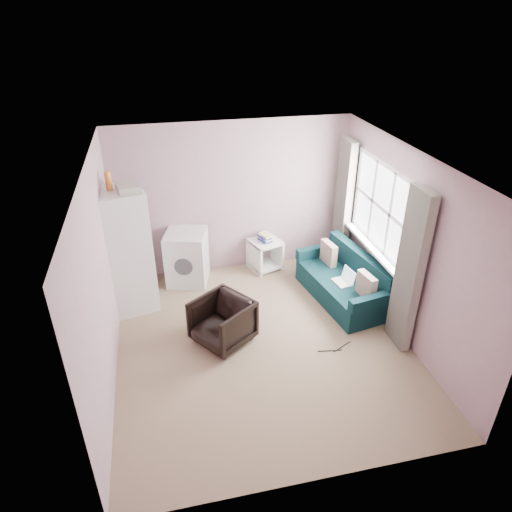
{
  "coord_description": "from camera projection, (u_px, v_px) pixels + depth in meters",
  "views": [
    {
      "loc": [
        -1.13,
        -4.68,
        4.03
      ],
      "look_at": [
        0.05,
        0.6,
        1.0
      ],
      "focal_mm": 32.0,
      "sensor_mm": 36.0,
      "label": 1
    }
  ],
  "objects": [
    {
      "name": "armchair",
      "position": [
        222.0,
        320.0,
        6.02
      ],
      "size": [
        0.92,
        0.93,
        0.7
      ],
      "primitive_type": "imported",
      "rotation": [
        0.0,
        0.0,
        -0.95
      ],
      "color": "black",
      "rests_on": "ground"
    },
    {
      "name": "fridge",
      "position": [
        127.0,
        251.0,
        6.47
      ],
      "size": [
        0.77,
        0.76,
        2.1
      ],
      "rotation": [
        0.0,
        0.0,
        0.23
      ],
      "color": "silver",
      "rests_on": "ground"
    },
    {
      "name": "window_dressing",
      "position": [
        372.0,
        233.0,
        6.57
      ],
      "size": [
        0.17,
        2.62,
        2.18
      ],
      "color": "white",
      "rests_on": "ground"
    },
    {
      "name": "floor_cables",
      "position": [
        336.0,
        349.0,
        6.04
      ],
      "size": [
        0.5,
        0.16,
        0.01
      ],
      "rotation": [
        0.0,
        0.0,
        0.21
      ],
      "color": "black",
      "rests_on": "ground"
    },
    {
      "name": "washing_machine",
      "position": [
        187.0,
        256.0,
        7.31
      ],
      "size": [
        0.76,
        0.76,
        0.88
      ],
      "rotation": [
        0.0,
        0.0,
        -0.27
      ],
      "color": "silver",
      "rests_on": "ground"
    },
    {
      "name": "room",
      "position": [
        264.0,
        261.0,
        5.57
      ],
      "size": [
        3.84,
        4.24,
        2.54
      ],
      "color": "#8A735A",
      "rests_on": "ground"
    },
    {
      "name": "sofa",
      "position": [
        345.0,
        283.0,
        6.96
      ],
      "size": [
        1.04,
        1.78,
        0.75
      ],
      "rotation": [
        0.0,
        0.0,
        0.18
      ],
      "color": "#0A2B31",
      "rests_on": "ground"
    },
    {
      "name": "side_table",
      "position": [
        265.0,
        252.0,
        7.74
      ],
      "size": [
        0.6,
        0.6,
        0.65
      ],
      "rotation": [
        0.0,
        0.0,
        0.32
      ],
      "color": "silver",
      "rests_on": "ground"
    }
  ]
}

